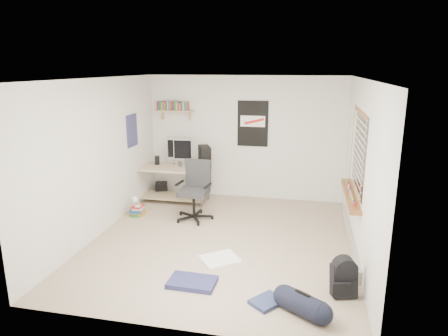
% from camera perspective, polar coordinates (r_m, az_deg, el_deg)
% --- Properties ---
extents(floor, '(4.00, 4.50, 0.01)m').
position_cam_1_polar(floor, '(6.41, -0.30, -10.34)').
color(floor, gray).
rests_on(floor, ground).
extents(ceiling, '(4.00, 4.50, 0.01)m').
position_cam_1_polar(ceiling, '(5.83, -0.33, 12.70)').
color(ceiling, white).
rests_on(ceiling, ground).
extents(back_wall, '(4.00, 0.01, 2.50)m').
position_cam_1_polar(back_wall, '(8.17, 3.07, 4.30)').
color(back_wall, silver).
rests_on(back_wall, ground).
extents(left_wall, '(0.01, 4.50, 2.50)m').
position_cam_1_polar(left_wall, '(6.70, -17.31, 1.44)').
color(left_wall, silver).
rests_on(left_wall, ground).
extents(right_wall, '(0.01, 4.50, 2.50)m').
position_cam_1_polar(right_wall, '(5.91, 19.03, -0.37)').
color(right_wall, silver).
rests_on(right_wall, ground).
extents(desk, '(1.68, 1.21, 0.70)m').
position_cam_1_polar(desk, '(8.14, -7.55, -2.23)').
color(desk, '#C5AC89').
rests_on(desk, floor).
extents(monitor_left, '(0.39, 0.16, 0.41)m').
position_cam_1_polar(monitor_left, '(8.25, -6.74, 1.89)').
color(monitor_left, '#939397').
rests_on(monitor_left, desk).
extents(monitor_right, '(0.39, 0.13, 0.43)m').
position_cam_1_polar(monitor_right, '(8.10, -5.83, 1.74)').
color(monitor_right, '#BAB9BF').
rests_on(monitor_right, desk).
extents(pc_tower, '(0.35, 0.46, 0.44)m').
position_cam_1_polar(pc_tower, '(7.94, -2.79, 1.58)').
color(pc_tower, black).
rests_on(pc_tower, desk).
extents(keyboard, '(0.44, 0.27, 0.02)m').
position_cam_1_polar(keyboard, '(8.14, -4.99, 0.36)').
color(keyboard, black).
rests_on(keyboard, desk).
extents(speaker_left, '(0.13, 0.13, 0.19)m').
position_cam_1_polar(speaker_left, '(8.28, -9.52, 1.06)').
color(speaker_left, black).
rests_on(speaker_left, desk).
extents(speaker_right, '(0.12, 0.12, 0.18)m').
position_cam_1_polar(speaker_right, '(7.74, -3.53, 0.23)').
color(speaker_right, black).
rests_on(speaker_right, desk).
extents(office_chair, '(0.77, 0.77, 1.06)m').
position_cam_1_polar(office_chair, '(7.10, -4.36, -3.59)').
color(office_chair, '#27272A').
rests_on(office_chair, floor).
extents(wall_shelf, '(0.80, 0.22, 0.24)m').
position_cam_1_polar(wall_shelf, '(8.33, -7.01, 8.10)').
color(wall_shelf, tan).
rests_on(wall_shelf, back_wall).
extents(poster_back_wall, '(0.62, 0.03, 0.92)m').
position_cam_1_polar(poster_back_wall, '(8.07, 4.12, 6.33)').
color(poster_back_wall, black).
rests_on(poster_back_wall, back_wall).
extents(poster_left_wall, '(0.02, 0.42, 0.60)m').
position_cam_1_polar(poster_left_wall, '(7.70, -13.01, 5.23)').
color(poster_left_wall, navy).
rests_on(poster_left_wall, left_wall).
extents(window, '(0.10, 1.50, 1.26)m').
position_cam_1_polar(window, '(6.15, 18.36, 2.16)').
color(window, brown).
rests_on(window, right_wall).
extents(baseboard_heater, '(0.08, 2.50, 0.18)m').
position_cam_1_polar(baseboard_heater, '(6.56, 17.46, -9.53)').
color(baseboard_heater, '#B7B2A8').
rests_on(baseboard_heater, floor).
extents(backpack, '(0.34, 0.30, 0.38)m').
position_cam_1_polar(backpack, '(5.13, 16.71, -15.11)').
color(backpack, black).
rests_on(backpack, floor).
extents(duffel_bag, '(0.35, 0.35, 0.50)m').
position_cam_1_polar(duffel_bag, '(4.72, 11.10, -18.41)').
color(duffel_bag, black).
rests_on(duffel_bag, floor).
extents(tshirt, '(0.66, 0.64, 0.04)m').
position_cam_1_polar(tshirt, '(5.79, -0.57, -12.93)').
color(tshirt, white).
rests_on(tshirt, floor).
extents(jeans_a, '(0.60, 0.39, 0.06)m').
position_cam_1_polar(jeans_a, '(5.24, -4.56, -15.96)').
color(jeans_a, navy).
rests_on(jeans_a, floor).
extents(jeans_b, '(0.44, 0.46, 0.05)m').
position_cam_1_polar(jeans_b, '(4.91, 6.15, -18.41)').
color(jeans_b, navy).
rests_on(jeans_b, floor).
extents(book_stack, '(0.57, 0.51, 0.33)m').
position_cam_1_polar(book_stack, '(7.52, -12.28, -5.58)').
color(book_stack, olive).
rests_on(book_stack, floor).
extents(desk_lamp, '(0.12, 0.20, 0.20)m').
position_cam_1_polar(desk_lamp, '(7.42, -12.30, -3.98)').
color(desk_lamp, white).
rests_on(desk_lamp, book_stack).
extents(subwoofer, '(0.30, 0.30, 0.27)m').
position_cam_1_polar(subwoofer, '(8.61, -8.92, -2.92)').
color(subwoofer, black).
rests_on(subwoofer, floor).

